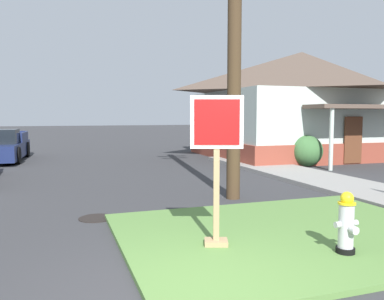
# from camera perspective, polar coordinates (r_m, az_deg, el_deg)

# --- Properties ---
(grass_corner_patch) EXTENTS (5.82, 4.46, 0.08)m
(grass_corner_patch) POSITION_cam_1_polar(r_m,az_deg,el_deg) (7.18, 13.95, -11.72)
(grass_corner_patch) COLOR #567F3D
(grass_corner_patch) RESTS_ON ground
(sidewalk_strip) EXTENTS (2.20, 15.44, 0.12)m
(sidewalk_strip) POSITION_cam_1_polar(r_m,az_deg,el_deg) (12.59, 20.17, -4.55)
(sidewalk_strip) COLOR gray
(sidewalk_strip) RESTS_ON ground
(fire_hydrant) EXTENTS (0.38, 0.34, 0.91)m
(fire_hydrant) POSITION_cam_1_polar(r_m,az_deg,el_deg) (6.23, 21.57, -10.02)
(fire_hydrant) COLOR black
(fire_hydrant) RESTS_ON grass_corner_patch
(stop_sign) EXTENTS (0.76, 0.38, 2.31)m
(stop_sign) POSITION_cam_1_polar(r_m,az_deg,el_deg) (6.01, 3.59, -3.02)
(stop_sign) COLOR #A3845B
(stop_sign) RESTS_ON grass_corner_patch
(manhole_cover) EXTENTS (0.70, 0.70, 0.02)m
(manhole_cover) POSITION_cam_1_polar(r_m,az_deg,el_deg) (8.32, -13.80, -9.61)
(manhole_cover) COLOR black
(manhole_cover) RESTS_ON ground
(pickup_truck_navy) EXTENTS (2.26, 5.33, 1.48)m
(pickup_truck_navy) POSITION_cam_1_polar(r_m,az_deg,el_deg) (20.03, -26.14, 0.31)
(pickup_truck_navy) COLOR #19234C
(pickup_truck_navy) RESTS_ON ground
(utility_pole) EXTENTS (1.50, 0.34, 9.28)m
(utility_pole) POSITION_cam_1_polar(r_m,az_deg,el_deg) (10.15, 6.25, 20.34)
(utility_pole) COLOR #42301E
(utility_pole) RESTS_ON ground
(corner_house) EXTENTS (9.83, 9.32, 5.33)m
(corner_house) POSITION_cam_1_polar(r_m,az_deg,el_deg) (21.10, 15.58, 6.61)
(corner_house) COLOR brown
(corner_house) RESTS_ON ground
(shrub_near_porch) EXTENTS (1.29, 1.29, 1.28)m
(shrub_near_porch) POSITION_cam_1_polar(r_m,az_deg,el_deg) (16.76, 16.38, -0.12)
(shrub_near_porch) COLOR #3A6536
(shrub_near_porch) RESTS_ON ground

